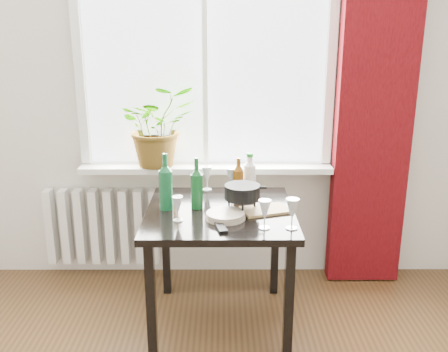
{
  "coord_description": "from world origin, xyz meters",
  "views": [
    {
      "loc": [
        0.12,
        -1.16,
        1.75
      ],
      "look_at": [
        0.12,
        1.55,
        0.95
      ],
      "focal_mm": 40.0,
      "sensor_mm": 36.0,
      "label": 1
    }
  ],
  "objects_px": {
    "cleaning_bottle": "(249,174)",
    "tv_remote": "(221,227)",
    "radiator": "(103,226)",
    "wineglass_front_left": "(178,208)",
    "cutting_board": "(265,210)",
    "potted_plant": "(158,126)",
    "wineglass_front_right": "(265,214)",
    "wine_bottle_left": "(166,181)",
    "table": "(220,225)",
    "plate_stack": "(225,216)",
    "wineglass_far_right": "(292,213)",
    "fondue_pot": "(242,198)",
    "wine_bottle_right": "(197,183)",
    "wineglass_back_center": "(232,181)",
    "wineglass_back_left": "(207,178)",
    "bottle_amber": "(238,177)"
  },
  "relations": [
    {
      "from": "wine_bottle_right",
      "to": "wineglass_front_right",
      "type": "height_order",
      "value": "wine_bottle_right"
    },
    {
      "from": "radiator",
      "to": "bottle_amber",
      "type": "bearing_deg",
      "value": -22.36
    },
    {
      "from": "plate_stack",
      "to": "wineglass_far_right",
      "type": "bearing_deg",
      "value": -22.41
    },
    {
      "from": "cleaning_bottle",
      "to": "cutting_board",
      "type": "xyz_separation_m",
      "value": [
        0.08,
        -0.31,
        -0.13
      ]
    },
    {
      "from": "cleaning_bottle",
      "to": "wineglass_front_right",
      "type": "bearing_deg",
      "value": -84.85
    },
    {
      "from": "cleaning_bottle",
      "to": "wineglass_far_right",
      "type": "bearing_deg",
      "value": -71.16
    },
    {
      "from": "wine_bottle_left",
      "to": "wineglass_back_center",
      "type": "height_order",
      "value": "wine_bottle_left"
    },
    {
      "from": "wineglass_back_left",
      "to": "wineglass_front_left",
      "type": "height_order",
      "value": "wineglass_back_left"
    },
    {
      "from": "wineglass_front_right",
      "to": "table",
      "type": "bearing_deg",
      "value": 130.52
    },
    {
      "from": "wineglass_far_right",
      "to": "wineglass_back_left",
      "type": "height_order",
      "value": "wineglass_far_right"
    },
    {
      "from": "radiator",
      "to": "wineglass_back_center",
      "type": "xyz_separation_m",
      "value": [
        0.92,
        -0.36,
        0.45
      ]
    },
    {
      "from": "wine_bottle_right",
      "to": "wineglass_back_center",
      "type": "xyz_separation_m",
      "value": [
        0.21,
        0.23,
        -0.06
      ]
    },
    {
      "from": "cutting_board",
      "to": "wineglass_front_left",
      "type": "bearing_deg",
      "value": -163.13
    },
    {
      "from": "wineglass_far_right",
      "to": "wine_bottle_left",
      "type": "bearing_deg",
      "value": 156.57
    },
    {
      "from": "wineglass_front_right",
      "to": "wineglass_front_left",
      "type": "distance_m",
      "value": 0.48
    },
    {
      "from": "fondue_pot",
      "to": "cutting_board",
      "type": "distance_m",
      "value": 0.15
    },
    {
      "from": "radiator",
      "to": "wineglass_front_left",
      "type": "relative_size",
      "value": 5.59
    },
    {
      "from": "table",
      "to": "fondue_pot",
      "type": "height_order",
      "value": "fondue_pot"
    },
    {
      "from": "bottle_amber",
      "to": "cleaning_bottle",
      "type": "relative_size",
      "value": 0.95
    },
    {
      "from": "plate_stack",
      "to": "fondue_pot",
      "type": "height_order",
      "value": "fondue_pot"
    },
    {
      "from": "bottle_amber",
      "to": "plate_stack",
      "type": "distance_m",
      "value": 0.39
    },
    {
      "from": "wine_bottle_left",
      "to": "bottle_amber",
      "type": "height_order",
      "value": "wine_bottle_left"
    },
    {
      "from": "cutting_board",
      "to": "potted_plant",
      "type": "bearing_deg",
      "value": 137.79
    },
    {
      "from": "wineglass_front_left",
      "to": "tv_remote",
      "type": "distance_m",
      "value": 0.26
    },
    {
      "from": "wine_bottle_right",
      "to": "wineglass_front_left",
      "type": "height_order",
      "value": "wine_bottle_right"
    },
    {
      "from": "cleaning_bottle",
      "to": "tv_remote",
      "type": "xyz_separation_m",
      "value": [
        -0.18,
        -0.56,
        -0.13
      ]
    },
    {
      "from": "wine_bottle_left",
      "to": "wineglass_back_center",
      "type": "xyz_separation_m",
      "value": [
        0.39,
        0.25,
        -0.08
      ]
    },
    {
      "from": "bottle_amber",
      "to": "tv_remote",
      "type": "distance_m",
      "value": 0.53
    },
    {
      "from": "wineglass_back_center",
      "to": "plate_stack",
      "type": "distance_m",
      "value": 0.41
    },
    {
      "from": "cleaning_bottle",
      "to": "wineglass_front_right",
      "type": "height_order",
      "value": "cleaning_bottle"
    },
    {
      "from": "wine_bottle_right",
      "to": "wineglass_far_right",
      "type": "height_order",
      "value": "wine_bottle_right"
    },
    {
      "from": "table",
      "to": "plate_stack",
      "type": "bearing_deg",
      "value": -77.32
    },
    {
      "from": "table",
      "to": "wineglass_front_right",
      "type": "bearing_deg",
      "value": -49.48
    },
    {
      "from": "potted_plant",
      "to": "wineglass_far_right",
      "type": "height_order",
      "value": "potted_plant"
    },
    {
      "from": "wineglass_front_right",
      "to": "plate_stack",
      "type": "distance_m",
      "value": 0.25
    },
    {
      "from": "wine_bottle_left",
      "to": "wineglass_front_left",
      "type": "distance_m",
      "value": 0.23
    },
    {
      "from": "wineglass_front_right",
      "to": "wineglass_far_right",
      "type": "xyz_separation_m",
      "value": [
        0.14,
        -0.0,
        0.01
      ]
    },
    {
      "from": "wine_bottle_right",
      "to": "plate_stack",
      "type": "distance_m",
      "value": 0.27
    },
    {
      "from": "wineglass_front_right",
      "to": "tv_remote",
      "type": "xyz_separation_m",
      "value": [
        -0.23,
        -0.0,
        -0.07
      ]
    },
    {
      "from": "wine_bottle_left",
      "to": "cleaning_bottle",
      "type": "height_order",
      "value": "wine_bottle_left"
    },
    {
      "from": "wineglass_front_left",
      "to": "bottle_amber",
      "type": "bearing_deg",
      "value": 49.55
    },
    {
      "from": "table",
      "to": "wine_bottle_left",
      "type": "height_order",
      "value": "wine_bottle_left"
    },
    {
      "from": "table",
      "to": "wineglass_far_right",
      "type": "relative_size",
      "value": 4.99
    },
    {
      "from": "wineglass_back_left",
      "to": "wineglass_front_left",
      "type": "relative_size",
      "value": 1.12
    },
    {
      "from": "wineglass_far_right",
      "to": "wineglass_front_left",
      "type": "distance_m",
      "value": 0.62
    },
    {
      "from": "wine_bottle_left",
      "to": "wineglass_far_right",
      "type": "distance_m",
      "value": 0.76
    },
    {
      "from": "wine_bottle_left",
      "to": "wineglass_far_right",
      "type": "bearing_deg",
      "value": -23.43
    },
    {
      "from": "wine_bottle_left",
      "to": "radiator",
      "type": "bearing_deg",
      "value": 131.41
    },
    {
      "from": "wine_bottle_right",
      "to": "cutting_board",
      "type": "xyz_separation_m",
      "value": [
        0.39,
        -0.06,
        -0.14
      ]
    },
    {
      "from": "radiator",
      "to": "wineglass_front_right",
      "type": "height_order",
      "value": "wineglass_front_right"
    }
  ]
}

